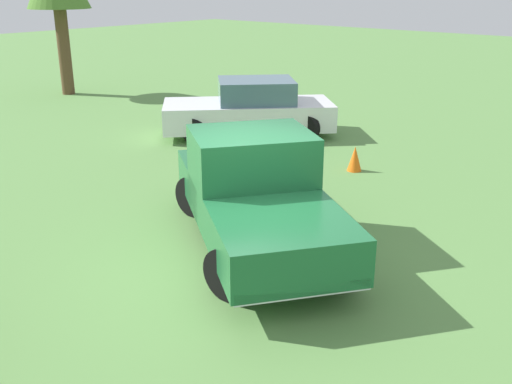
# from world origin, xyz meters

# --- Properties ---
(ground_plane) EXTENTS (80.00, 80.00, 0.00)m
(ground_plane) POSITION_xyz_m (0.00, 0.00, 0.00)
(ground_plane) COLOR #5B8C47
(pickup_truck) EXTENTS (4.91, 4.19, 1.78)m
(pickup_truck) POSITION_xyz_m (-0.28, 0.54, 0.91)
(pickup_truck) COLOR black
(pickup_truck) RESTS_ON ground_plane
(sedan_far) EXTENTS (4.41, 4.50, 1.49)m
(sedan_far) POSITION_xyz_m (-4.93, 5.73, 0.69)
(sedan_far) COLOR black
(sedan_far) RESTS_ON ground_plane
(traffic_cone) EXTENTS (0.32, 0.32, 0.55)m
(traffic_cone) POSITION_xyz_m (-1.07, 4.82, 0.28)
(traffic_cone) COLOR orange
(traffic_cone) RESTS_ON ground_plane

